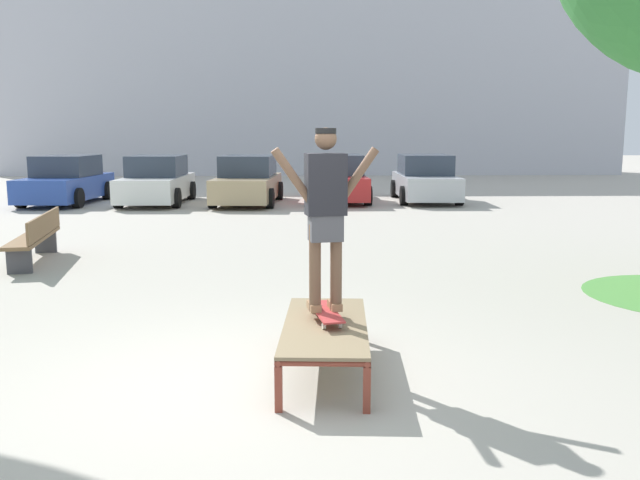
{
  "coord_description": "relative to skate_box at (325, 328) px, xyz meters",
  "views": [
    {
      "loc": [
        0.5,
        -5.7,
        2.2
      ],
      "look_at": [
        0.74,
        1.73,
        1.0
      ],
      "focal_mm": 37.4,
      "sensor_mm": 36.0,
      "label": 1
    }
  ],
  "objects": [
    {
      "name": "skater",
      "position": [
        0.01,
        0.11,
        1.12
      ],
      "size": [
        1.0,
        0.33,
        1.69
      ],
      "color": "brown",
      "rests_on": "skateboard"
    },
    {
      "name": "skate_box",
      "position": [
        0.0,
        0.0,
        0.0
      ],
      "size": [
        0.88,
        1.94,
        0.46
      ],
      "color": "brown",
      "rests_on": "ground"
    },
    {
      "name": "car_tan",
      "position": [
        -1.83,
        15.01,
        0.28
      ],
      "size": [
        2.16,
        4.32,
        1.5
      ],
      "color": "tan",
      "rests_on": "ground"
    },
    {
      "name": "car_silver",
      "position": [
        3.88,
        15.64,
        0.28
      ],
      "size": [
        2.02,
        4.25,
        1.5
      ],
      "color": "#B7BABF",
      "rests_on": "ground"
    },
    {
      "name": "ground_plane",
      "position": [
        -0.74,
        -0.23,
        -0.41
      ],
      "size": [
        120.0,
        120.0,
        0.0
      ],
      "primitive_type": "plane",
      "color": "#B2AA9E"
    },
    {
      "name": "car_white",
      "position": [
        -4.69,
        15.15,
        0.28
      ],
      "size": [
        1.97,
        4.22,
        1.5
      ],
      "color": "silver",
      "rests_on": "ground"
    },
    {
      "name": "skateboard",
      "position": [
        0.01,
        0.11,
        0.12
      ],
      "size": [
        0.33,
        0.82,
        0.09
      ],
      "color": "#B23333",
      "rests_on": "skate_box"
    },
    {
      "name": "building_facade",
      "position": [
        0.44,
        30.83,
        6.09
      ],
      "size": [
        32.81,
        4.0,
        13.02
      ],
      "primitive_type": "cube",
      "color": "silver",
      "rests_on": "ground"
    },
    {
      "name": "park_bench",
      "position": [
        -4.73,
        5.47,
        0.03
      ],
      "size": [
        0.8,
        2.44,
        0.83
      ],
      "color": "brown",
      "rests_on": "ground"
    },
    {
      "name": "car_red",
      "position": [
        1.02,
        15.67,
        0.28
      ],
      "size": [
        1.95,
        4.21,
        1.5
      ],
      "color": "red",
      "rests_on": "ground"
    },
    {
      "name": "car_blue",
      "position": [
        -7.55,
        15.27,
        0.28
      ],
      "size": [
        2.08,
        4.28,
        1.5
      ],
      "color": "#28479E",
      "rests_on": "ground"
    }
  ]
}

